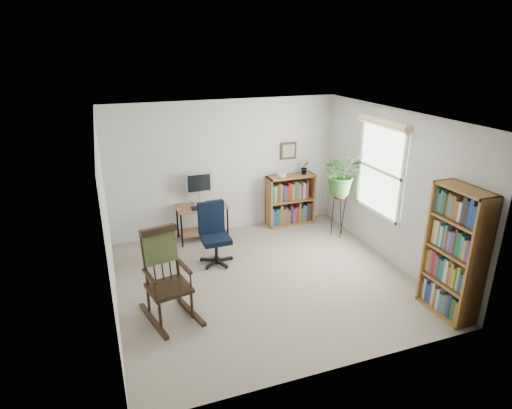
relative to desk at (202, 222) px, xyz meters
name	(u,v)px	position (x,y,z in m)	size (l,w,h in m)	color
floor	(265,279)	(0.54, -1.70, -0.32)	(4.20, 4.00, 0.00)	gray
ceiling	(267,117)	(0.54, -1.70, 2.08)	(4.20, 4.00, 0.00)	silver
wall_back	(226,167)	(0.54, 0.30, 0.88)	(4.20, 0.00, 2.40)	beige
wall_front	(339,272)	(0.54, -3.70, 0.88)	(4.20, 0.00, 2.40)	beige
wall_left	(107,224)	(-1.56, -1.70, 0.88)	(0.00, 4.00, 2.40)	beige
wall_right	(392,188)	(2.64, -1.70, 0.88)	(0.00, 4.00, 2.40)	beige
window	(380,170)	(2.60, -1.40, 1.08)	(0.12, 1.20, 1.50)	white
desk	(202,222)	(0.00, 0.00, 0.00)	(0.88, 0.49, 0.64)	#8E5D3E
monitor	(199,188)	(0.00, 0.14, 0.60)	(0.46, 0.16, 0.56)	silver
keyboard	(203,207)	(0.00, -0.12, 0.33)	(0.40, 0.15, 0.03)	black
office_chair	(216,235)	(0.00, -0.96, 0.18)	(0.54, 0.54, 1.00)	black
rocking_chair	(168,276)	(-0.93, -2.17, 0.28)	(0.62, 1.03, 1.20)	black
low_bookshelf	(290,200)	(1.76, 0.12, 0.17)	(0.92, 0.31, 0.97)	#946030
tall_bookshelf	(455,253)	(2.46, -3.25, 0.53)	(0.32, 0.74, 1.70)	#946030
plant_stand	(339,213)	(2.34, -0.69, 0.11)	(0.24, 0.24, 0.86)	black
spider_plant	(343,153)	(2.34, -0.69, 1.22)	(1.69, 1.88, 1.46)	#2C6523
potted_plant_small	(305,171)	(2.04, 0.13, 0.70)	(0.13, 0.24, 0.11)	#2C6523
framed_picture	(289,151)	(1.76, 0.27, 1.09)	(0.32, 0.04, 0.32)	black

